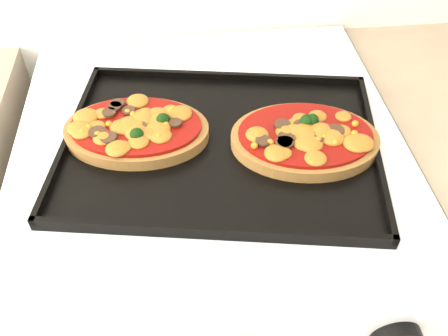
{
  "coord_description": "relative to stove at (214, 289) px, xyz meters",
  "views": [
    {
      "loc": [
        0.0,
        1.12,
        1.42
      ],
      "look_at": [
        0.05,
        1.61,
        0.92
      ],
      "focal_mm": 40.0,
      "sensor_mm": 36.0,
      "label": 1
    }
  ],
  "objects": [
    {
      "name": "stove",
      "position": [
        0.0,
        0.0,
        0.0
      ],
      "size": [
        0.6,
        0.6,
        0.91
      ],
      "primitive_type": "cube",
      "color": "white",
      "rests_on": "floor"
    },
    {
      "name": "baking_tray",
      "position": [
        0.01,
        -0.04,
        0.47
      ],
      "size": [
        0.51,
        0.41,
        0.02
      ],
      "primitive_type": "cube",
      "rotation": [
        0.0,
        0.0,
        -0.17
      ],
      "color": "black",
      "rests_on": "stove"
    },
    {
      "name": "pizza_left",
      "position": [
        -0.11,
        -0.01,
        0.48
      ],
      "size": [
        0.23,
        0.17,
        0.03
      ],
      "primitive_type": null,
      "rotation": [
        0.0,
        0.0,
        -0.13
      ],
      "color": "brown",
      "rests_on": "baking_tray"
    },
    {
      "name": "pizza_right",
      "position": [
        0.13,
        -0.05,
        0.48
      ],
      "size": [
        0.23,
        0.18,
        0.03
      ],
      "primitive_type": null,
      "rotation": [
        0.0,
        0.0,
        -0.13
      ],
      "color": "brown",
      "rests_on": "baking_tray"
    }
  ]
}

